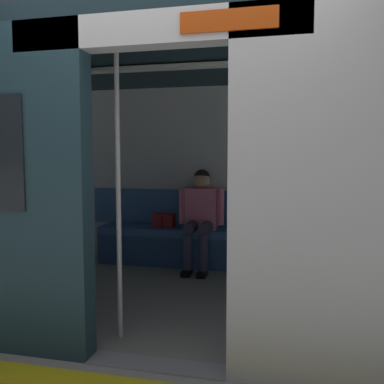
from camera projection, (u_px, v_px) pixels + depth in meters
name	position (u px, v px, depth m)	size (l,w,h in m)	color
ground_plane	(157.00, 366.00, 2.75)	(60.00, 60.00, 0.00)	gray
train_car	(194.00, 134.00, 3.89)	(6.40, 2.97, 2.34)	silver
bench_seat	(220.00, 239.00, 5.10)	(3.06, 0.44, 0.47)	#38609E
person_seated	(200.00, 212.00, 5.08)	(0.55, 0.68, 1.20)	pink
handbag	(164.00, 220.00, 5.29)	(0.26, 0.15, 0.17)	maroon
book	(226.00, 228.00, 5.13)	(0.15, 0.22, 0.03)	#26598C
grab_pole_door	(118.00, 192.00, 3.09)	(0.04, 0.04, 2.20)	silver
grab_pole_far	(231.00, 192.00, 3.03)	(0.04, 0.04, 2.20)	silver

